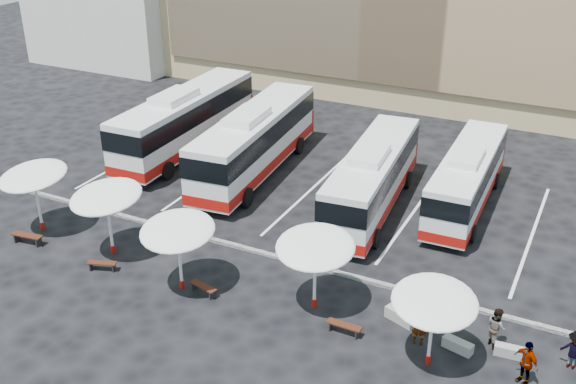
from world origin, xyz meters
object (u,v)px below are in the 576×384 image
at_px(bus_3, 467,177).
at_px(bus_1, 255,140).
at_px(bus_2, 373,177).
at_px(sunshade_4, 435,302).
at_px(bus_0, 186,119).
at_px(wood_bench_1, 102,264).
at_px(sunshade_3, 315,247).
at_px(conc_bench_0, 400,316).
at_px(conc_bench_2, 510,351).
at_px(sunshade_2, 178,231).
at_px(wood_bench_3, 344,326).
at_px(conc_bench_1, 458,345).
at_px(wood_bench_0, 27,237).
at_px(wood_bench_2, 203,287).
at_px(passenger_2, 526,362).
at_px(sunshade_0, 33,176).
at_px(sunshade_1, 106,197).
at_px(passenger_3, 574,350).
at_px(passenger_0, 420,326).
at_px(passenger_1, 497,327).

bearing_deg(bus_3, bus_1, -176.69).
relative_size(bus_2, sunshade_4, 2.99).
relative_size(bus_0, wood_bench_1, 9.52).
distance_m(sunshade_3, conc_bench_0, 4.42).
bearing_deg(conc_bench_2, sunshade_2, -172.73).
bearing_deg(wood_bench_3, conc_bench_1, 13.12).
xyz_separation_m(bus_2, conc_bench_2, (8.80, -9.00, -1.67)).
distance_m(conc_bench_1, conc_bench_2, 1.89).
xyz_separation_m(wood_bench_0, wood_bench_2, (9.94, 0.22, -0.06)).
relative_size(bus_3, passenger_2, 6.14).
xyz_separation_m(bus_0, wood_bench_0, (-0.15, -13.42, -1.73)).
bearing_deg(bus_0, wood_bench_0, -92.51).
distance_m(sunshade_0, wood_bench_2, 10.78).
distance_m(sunshade_3, sunshade_4, 5.39).
relative_size(bus_2, wood_bench_1, 8.59).
bearing_deg(sunshade_1, wood_bench_1, -68.04).
xyz_separation_m(wood_bench_2, conc_bench_1, (10.62, 1.16, -0.10)).
bearing_deg(wood_bench_0, wood_bench_1, -2.99).
height_order(bus_0, conc_bench_2, bus_0).
xyz_separation_m(bus_3, passenger_2, (5.10, -12.70, -0.86)).
relative_size(sunshade_3, conc_bench_1, 3.20).
distance_m(sunshade_0, sunshade_3, 15.01).
xyz_separation_m(sunshade_2, wood_bench_3, (7.49, 0.21, -2.49)).
distance_m(sunshade_2, sunshade_3, 5.86).
bearing_deg(passenger_3, bus_1, -20.01).
relative_size(conc_bench_0, conc_bench_2, 1.15).
bearing_deg(passenger_0, conc_bench_2, 4.71).
relative_size(wood_bench_1, conc_bench_2, 1.22).
bearing_deg(passenger_1, bus_3, -19.65).
bearing_deg(bus_2, passenger_3, -43.77).
bearing_deg(bus_3, sunshade_2, -126.21).
height_order(sunshade_1, passenger_1, sunshade_1).
bearing_deg(bus_2, sunshade_4, -65.60).
xyz_separation_m(conc_bench_0, passenger_2, (4.99, -1.45, 0.64)).
relative_size(bus_0, sunshade_3, 3.51).
bearing_deg(bus_2, bus_0, 163.88).
relative_size(bus_0, conc_bench_2, 11.63).
distance_m(sunshade_2, passenger_3, 15.93).
relative_size(bus_2, passenger_0, 7.27).
distance_m(sunshade_2, sunshade_4, 10.92).
bearing_deg(conc_bench_2, bus_1, 147.91).
xyz_separation_m(sunshade_3, passenger_3, (9.94, 0.80, -2.09)).
bearing_deg(conc_bench_1, bus_1, 143.49).
relative_size(bus_1, wood_bench_2, 9.34).
bearing_deg(wood_bench_2, sunshade_4, -0.45).
distance_m(bus_3, conc_bench_1, 12.37).
distance_m(wood_bench_3, passenger_3, 8.39).
bearing_deg(wood_bench_2, conc_bench_2, 7.75).
bearing_deg(sunshade_1, conc_bench_2, 2.36).
bearing_deg(sunshade_1, wood_bench_0, -164.71).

